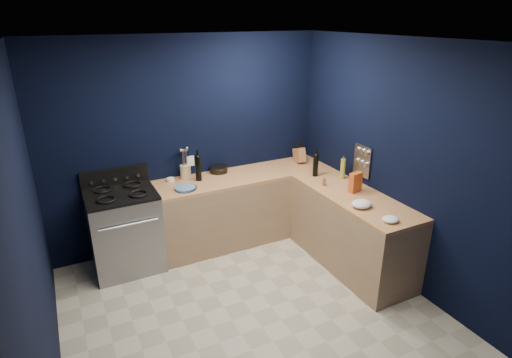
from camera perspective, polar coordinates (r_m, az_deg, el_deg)
floor at (r=4.38m, az=-0.56°, el=-18.09°), size 3.50×3.50×0.02m
ceiling at (r=3.37m, az=-0.73°, el=18.57°), size 3.50×3.50×0.02m
wall_back at (r=5.22m, az=-9.21°, el=4.81°), size 3.50×0.02×2.60m
wall_right at (r=4.68m, az=19.12°, el=1.83°), size 0.02×3.50×2.60m
wall_left at (r=3.38m, az=-28.72°, el=-7.43°), size 0.02×3.50×2.60m
wall_front at (r=2.45m, az=18.71°, el=-17.22°), size 3.50×0.02×2.60m
cab_back at (r=5.46m, az=-1.59°, el=-3.96°), size 2.30×0.63×0.86m
top_back at (r=5.28m, az=-1.64°, el=0.44°), size 2.30×0.63×0.04m
cab_right at (r=5.00m, az=12.95°, el=-7.10°), size 0.63×1.67×0.86m
top_right at (r=4.81m, az=13.39°, el=-2.39°), size 0.63×1.67×0.04m
gas_range at (r=5.05m, az=-17.54°, el=-6.93°), size 0.76×0.66×0.92m
oven_door at (r=4.78m, az=-16.84°, el=-8.70°), size 0.59×0.02×0.42m
cooktop at (r=4.85m, az=-18.17°, el=-1.99°), size 0.76×0.66×0.03m
backguard at (r=5.09m, az=-18.88°, el=0.32°), size 0.76×0.06×0.20m
spice_panel at (r=5.07m, az=14.41°, el=2.44°), size 0.02×0.28×0.38m
wall_outlet at (r=5.27m, az=-8.99°, el=2.46°), size 0.09×0.02×0.13m
plate_stack at (r=4.88m, az=-9.68°, el=-1.26°), size 0.27×0.27×0.03m
ramekin at (r=5.16m, az=-11.70°, el=-0.08°), size 0.11×0.11×0.04m
utensil_crock at (r=5.20m, az=-9.68°, el=1.02°), size 0.15×0.15×0.16m
wine_bottle_back at (r=5.08m, az=-7.95°, el=1.45°), size 0.10×0.10×0.31m
lemon_basket at (r=5.35m, az=-5.15°, el=1.37°), size 0.25×0.25×0.09m
knife_block at (r=5.71m, az=5.98°, el=3.28°), size 0.13×0.24×0.24m
wine_bottle_right at (r=5.23m, az=8.20°, el=1.85°), size 0.07×0.07×0.28m
oil_bottle at (r=5.21m, az=11.86°, el=1.42°), size 0.07×0.07×0.26m
spice_jar_near at (r=4.97m, az=9.31°, el=-0.38°), size 0.05×0.05×0.10m
spice_jar_far at (r=4.95m, az=13.34°, el=-0.87°), size 0.05×0.05×0.09m
crouton_bag at (r=4.85m, az=13.51°, el=-0.45°), size 0.17×0.10×0.23m
towel_front at (r=4.50m, az=14.32°, el=-3.34°), size 0.24×0.21×0.08m
towel_end at (r=4.29m, az=18.01°, el=-5.29°), size 0.18×0.17×0.05m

